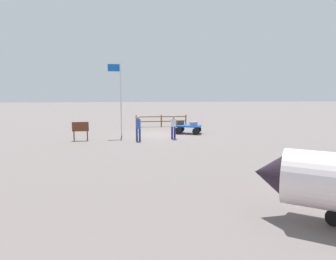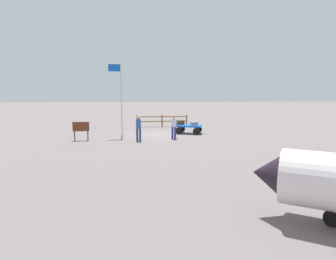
% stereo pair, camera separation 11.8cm
% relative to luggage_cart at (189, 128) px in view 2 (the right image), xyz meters
% --- Properties ---
extents(ground_plane, '(120.00, 120.00, 0.00)m').
position_rel_luggage_cart_xyz_m(ground_plane, '(2.16, 0.29, -0.48)').
color(ground_plane, '#6B605E').
extents(luggage_cart, '(2.25, 1.80, 0.66)m').
position_rel_luggage_cart_xyz_m(luggage_cart, '(0.00, 0.00, 0.00)').
color(luggage_cart, '#0C47B5').
rests_on(luggage_cart, ground).
extents(suitcase_navy, '(0.62, 0.51, 0.26)m').
position_rel_luggage_cart_xyz_m(suitcase_navy, '(-0.46, -0.14, 0.31)').
color(suitcase_navy, gray).
rests_on(suitcase_navy, luggage_cart).
extents(suitcase_maroon, '(0.66, 0.48, 0.35)m').
position_rel_luggage_cart_xyz_m(suitcase_maroon, '(0.59, -0.58, 0.36)').
color(suitcase_maroon, '#443920').
rests_on(suitcase_maroon, luggage_cart).
extents(worker_lead, '(0.44, 0.44, 1.72)m').
position_rel_luggage_cart_xyz_m(worker_lead, '(1.41, 2.39, 0.55)').
color(worker_lead, navy).
rests_on(worker_lead, ground).
extents(worker_trailing, '(0.37, 0.37, 1.74)m').
position_rel_luggage_cart_xyz_m(worker_trailing, '(3.90, 3.15, 0.54)').
color(worker_trailing, navy).
rests_on(worker_trailing, ground).
extents(flagpole, '(0.96, 0.20, 5.46)m').
position_rel_luggage_cart_xyz_m(flagpole, '(5.32, 0.75, 2.73)').
color(flagpole, silver).
rests_on(flagpole, ground).
extents(signboard, '(1.12, 0.16, 1.28)m').
position_rel_luggage_cart_xyz_m(signboard, '(7.89, 2.58, 0.38)').
color(signboard, '#4C3319').
rests_on(signboard, ground).
extents(wooden_fence, '(4.85, 0.36, 1.11)m').
position_rel_luggage_cart_xyz_m(wooden_fence, '(1.89, -4.60, 0.17)').
color(wooden_fence, brown).
rests_on(wooden_fence, ground).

